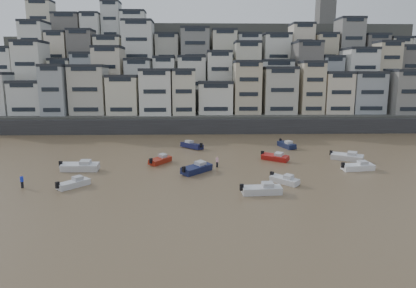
{
  "coord_description": "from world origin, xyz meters",
  "views": [
    {
      "loc": [
        6.66,
        -24.18,
        14.29
      ],
      "look_at": [
        8.27,
        30.0,
        4.0
      ],
      "focal_mm": 32.0,
      "sensor_mm": 36.0,
      "label": 1
    }
  ],
  "objects_px": {
    "boat_b": "(285,179)",
    "boat_k": "(80,166)",
    "boat_e": "(275,157)",
    "boat_f": "(160,159)",
    "boat_j": "(74,182)",
    "boat_h": "(192,144)",
    "boat_a": "(262,188)",
    "boat_g": "(347,156)",
    "boat_d": "(358,166)",
    "boat_c": "(197,167)",
    "person_blue": "(22,181)",
    "boat_i": "(287,144)",
    "person_pink": "(217,162)"
  },
  "relations": [
    {
      "from": "boat_j",
      "to": "person_blue",
      "type": "height_order",
      "value": "person_blue"
    },
    {
      "from": "boat_g",
      "to": "boat_c",
      "type": "bearing_deg",
      "value": -132.23
    },
    {
      "from": "boat_c",
      "to": "boat_h",
      "type": "height_order",
      "value": "boat_c"
    },
    {
      "from": "boat_b",
      "to": "person_pink",
      "type": "xyz_separation_m",
      "value": [
        -8.45,
        9.03,
        0.26
      ]
    },
    {
      "from": "boat_k",
      "to": "boat_a",
      "type": "bearing_deg",
      "value": -23.33
    },
    {
      "from": "boat_k",
      "to": "boat_h",
      "type": "bearing_deg",
      "value": 46.79
    },
    {
      "from": "boat_b",
      "to": "boat_g",
      "type": "relative_size",
      "value": 0.8
    },
    {
      "from": "boat_g",
      "to": "boat_e",
      "type": "bearing_deg",
      "value": -148.84
    },
    {
      "from": "boat_d",
      "to": "boat_g",
      "type": "height_order",
      "value": "boat_g"
    },
    {
      "from": "person_blue",
      "to": "boat_j",
      "type": "bearing_deg",
      "value": 1.32
    },
    {
      "from": "boat_a",
      "to": "boat_j",
      "type": "distance_m",
      "value": 23.88
    },
    {
      "from": "boat_g",
      "to": "boat_h",
      "type": "xyz_separation_m",
      "value": [
        -26.16,
        11.14,
        -0.01
      ]
    },
    {
      "from": "boat_g",
      "to": "boat_d",
      "type": "bearing_deg",
      "value": -66.34
    },
    {
      "from": "boat_g",
      "to": "boat_j",
      "type": "distance_m",
      "value": 43.19
    },
    {
      "from": "person_blue",
      "to": "boat_k",
      "type": "bearing_deg",
      "value": 59.82
    },
    {
      "from": "boat_b",
      "to": "person_blue",
      "type": "bearing_deg",
      "value": -129.26
    },
    {
      "from": "boat_d",
      "to": "boat_g",
      "type": "bearing_deg",
      "value": 73.33
    },
    {
      "from": "boat_c",
      "to": "boat_g",
      "type": "distance_m",
      "value": 26.17
    },
    {
      "from": "boat_c",
      "to": "boat_e",
      "type": "height_order",
      "value": "boat_c"
    },
    {
      "from": "boat_b",
      "to": "boat_d",
      "type": "distance_m",
      "value": 14.16
    },
    {
      "from": "boat_f",
      "to": "person_blue",
      "type": "xyz_separation_m",
      "value": [
        -16.29,
        -12.65,
        0.19
      ]
    },
    {
      "from": "boat_f",
      "to": "boat_j",
      "type": "relative_size",
      "value": 1.08
    },
    {
      "from": "boat_e",
      "to": "boat_k",
      "type": "distance_m",
      "value": 31.05
    },
    {
      "from": "boat_a",
      "to": "boat_f",
      "type": "bearing_deg",
      "value": 126.23
    },
    {
      "from": "boat_c",
      "to": "boat_k",
      "type": "distance_m",
      "value": 17.49
    },
    {
      "from": "boat_h",
      "to": "boat_j",
      "type": "relative_size",
      "value": 1.2
    },
    {
      "from": "boat_e",
      "to": "person_pink",
      "type": "bearing_deg",
      "value": -118.81
    },
    {
      "from": "boat_e",
      "to": "boat_j",
      "type": "height_order",
      "value": "boat_e"
    },
    {
      "from": "boat_f",
      "to": "person_pink",
      "type": "bearing_deg",
      "value": -74.91
    },
    {
      "from": "boat_a",
      "to": "boat_c",
      "type": "height_order",
      "value": "boat_c"
    },
    {
      "from": "boat_f",
      "to": "person_blue",
      "type": "bearing_deg",
      "value": 159.54
    },
    {
      "from": "boat_j",
      "to": "boat_h",
      "type": "bearing_deg",
      "value": 9.36
    },
    {
      "from": "boat_e",
      "to": "boat_f",
      "type": "xyz_separation_m",
      "value": [
        -18.99,
        -1.35,
        -0.01
      ]
    },
    {
      "from": "boat_d",
      "to": "boat_e",
      "type": "distance_m",
      "value": 13.0
    },
    {
      "from": "boat_b",
      "to": "boat_k",
      "type": "xyz_separation_m",
      "value": [
        -29.04,
        7.31,
        0.22
      ]
    },
    {
      "from": "boat_e",
      "to": "boat_j",
      "type": "xyz_separation_m",
      "value": [
        -28.86,
        -13.85,
        -0.05
      ]
    },
    {
      "from": "boat_f",
      "to": "boat_e",
      "type": "bearing_deg",
      "value": -54.22
    },
    {
      "from": "boat_a",
      "to": "boat_e",
      "type": "relative_size",
      "value": 1.04
    },
    {
      "from": "boat_a",
      "to": "boat_h",
      "type": "xyz_separation_m",
      "value": [
        -8.81,
        28.33,
        0.04
      ]
    },
    {
      "from": "boat_k",
      "to": "boat_j",
      "type": "bearing_deg",
      "value": -77.12
    },
    {
      "from": "boat_e",
      "to": "person_pink",
      "type": "xyz_separation_m",
      "value": [
        -9.91,
        -4.06,
        0.18
      ]
    },
    {
      "from": "boat_c",
      "to": "boat_h",
      "type": "xyz_separation_m",
      "value": [
        -0.97,
        18.21,
        -0.04
      ]
    },
    {
      "from": "boat_d",
      "to": "person_blue",
      "type": "relative_size",
      "value": 3.02
    },
    {
      "from": "boat_c",
      "to": "boat_i",
      "type": "height_order",
      "value": "boat_c"
    },
    {
      "from": "boat_d",
      "to": "person_pink",
      "type": "bearing_deg",
      "value": 164.69
    },
    {
      "from": "boat_c",
      "to": "boat_g",
      "type": "xyz_separation_m",
      "value": [
        25.2,
        7.07,
        -0.03
      ]
    },
    {
      "from": "boat_f",
      "to": "boat_i",
      "type": "bearing_deg",
      "value": -30.59
    },
    {
      "from": "boat_d",
      "to": "person_blue",
      "type": "distance_m",
      "value": 47.01
    },
    {
      "from": "boat_a",
      "to": "boat_k",
      "type": "height_order",
      "value": "boat_k"
    },
    {
      "from": "boat_b",
      "to": "boat_c",
      "type": "relative_size",
      "value": 0.77
    }
  ]
}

